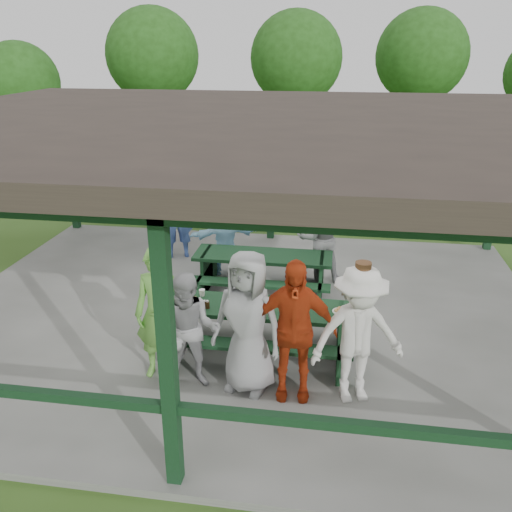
% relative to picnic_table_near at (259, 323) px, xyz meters
% --- Properties ---
extents(ground, '(90.00, 90.00, 0.00)m').
position_rel_picnic_table_near_xyz_m(ground, '(-0.48, 1.20, -0.58)').
color(ground, '#315019').
rests_on(ground, ground).
extents(concrete_slab, '(10.00, 8.00, 0.10)m').
position_rel_picnic_table_near_xyz_m(concrete_slab, '(-0.48, 1.20, -0.53)').
color(concrete_slab, '#62625D').
rests_on(concrete_slab, ground).
extents(pavilion_structure, '(10.60, 8.60, 3.24)m').
position_rel_picnic_table_near_xyz_m(pavilion_structure, '(-0.48, 1.20, 2.59)').
color(pavilion_structure, black).
rests_on(pavilion_structure, concrete_slab).
extents(picnic_table_near, '(2.68, 1.39, 0.75)m').
position_rel_picnic_table_near_xyz_m(picnic_table_near, '(0.00, 0.00, 0.00)').
color(picnic_table_near, black).
rests_on(picnic_table_near, concrete_slab).
extents(picnic_table_far, '(2.43, 1.39, 0.75)m').
position_rel_picnic_table_near_xyz_m(picnic_table_far, '(-0.22, 2.00, -0.01)').
color(picnic_table_far, black).
rests_on(picnic_table_far, concrete_slab).
extents(table_setting, '(2.32, 0.45, 0.10)m').
position_rel_picnic_table_near_xyz_m(table_setting, '(-0.08, 0.03, 0.31)').
color(table_setting, white).
rests_on(table_setting, picnic_table_near).
extents(contestant_green, '(0.68, 0.45, 1.84)m').
position_rel_picnic_table_near_xyz_m(contestant_green, '(-1.20, -0.77, 0.44)').
color(contestant_green, '#61A43F').
rests_on(contestant_green, concrete_slab).
extents(contestant_grey_left, '(0.82, 0.66, 1.58)m').
position_rel_picnic_table_near_xyz_m(contestant_grey_left, '(-0.75, -0.93, 0.31)').
color(contestant_grey_left, gray).
rests_on(contestant_grey_left, concrete_slab).
extents(contestant_grey_mid, '(1.05, 0.82, 1.91)m').
position_rel_picnic_table_near_xyz_m(contestant_grey_mid, '(-0.01, -0.87, 0.48)').
color(contestant_grey_mid, gray).
rests_on(contestant_grey_mid, concrete_slab).
extents(contestant_red, '(1.12, 0.53, 1.87)m').
position_rel_picnic_table_near_xyz_m(contestant_red, '(0.57, -0.94, 0.46)').
color(contestant_red, '#AA3111').
rests_on(contestant_red, concrete_slab).
extents(contestant_white_fedora, '(1.32, 1.00, 1.87)m').
position_rel_picnic_table_near_xyz_m(contestant_white_fedora, '(1.36, -0.90, 0.43)').
color(contestant_white_fedora, silver).
rests_on(contestant_white_fedora, concrete_slab).
extents(spectator_lblue, '(1.39, 0.94, 1.44)m').
position_rel_picnic_table_near_xyz_m(spectator_lblue, '(-1.10, 2.84, 0.24)').
color(spectator_lblue, '#9BD4F0').
rests_on(spectator_lblue, concrete_slab).
extents(spectator_blue, '(0.80, 0.68, 1.85)m').
position_rel_picnic_table_near_xyz_m(spectator_blue, '(-2.26, 3.49, 0.45)').
color(spectator_blue, '#3F5CA5').
rests_on(spectator_blue, concrete_slab).
extents(spectator_grey, '(1.01, 0.90, 1.73)m').
position_rel_picnic_table_near_xyz_m(spectator_grey, '(0.73, 2.71, 0.39)').
color(spectator_grey, gray).
rests_on(spectator_grey, concrete_slab).
extents(pickup_truck, '(5.42, 3.95, 1.37)m').
position_rel_picnic_table_near_xyz_m(pickup_truck, '(1.32, 8.41, 0.11)').
color(pickup_truck, silver).
rests_on(pickup_truck, ground).
extents(farm_trailer, '(3.93, 1.86, 1.37)m').
position_rel_picnic_table_near_xyz_m(farm_trailer, '(-4.89, 9.01, 0.10)').
color(farm_trailer, navy).
rests_on(farm_trailer, ground).
extents(tree_far_left, '(3.64, 3.64, 5.69)m').
position_rel_picnic_table_near_xyz_m(tree_far_left, '(-6.52, 14.99, 3.27)').
color(tree_far_left, '#322014').
rests_on(tree_far_left, ground).
extents(tree_left, '(3.55, 3.55, 5.55)m').
position_rel_picnic_table_near_xyz_m(tree_left, '(-0.88, 15.42, 3.18)').
color(tree_left, '#322014').
rests_on(tree_left, ground).
extents(tree_mid, '(3.62, 3.62, 5.66)m').
position_rel_picnic_table_near_xyz_m(tree_mid, '(3.99, 16.75, 3.25)').
color(tree_mid, '#322014').
rests_on(tree_mid, ground).
extents(tree_edge_left, '(2.83, 2.83, 4.42)m').
position_rel_picnic_table_near_xyz_m(tree_edge_left, '(-10.49, 11.93, 2.41)').
color(tree_edge_left, '#322014').
rests_on(tree_edge_left, ground).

